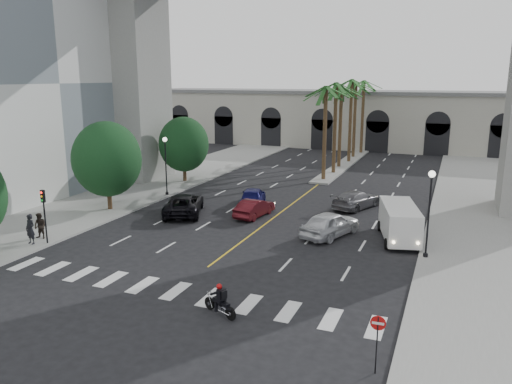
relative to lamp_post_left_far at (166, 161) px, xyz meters
name	(u,v)px	position (x,y,z in m)	size (l,w,h in m)	color
ground	(190,280)	(11.40, -16.00, -3.22)	(140.00, 140.00, 0.00)	black
sidewalk_left	(127,194)	(-3.60, -1.00, -3.15)	(8.00, 100.00, 0.15)	gray
sidewalk_right	(486,232)	(26.40, -1.00, -3.15)	(8.00, 100.00, 0.15)	gray
median	(344,164)	(11.40, 22.00, -3.12)	(2.00, 24.00, 0.20)	gray
pier_building	(369,119)	(11.40, 39.00, 1.04)	(71.00, 10.50, 8.50)	#B4B2A1
palm_a	(326,92)	(11.40, 12.00, 5.88)	(3.20, 3.20, 10.30)	#47331E
palm_b	(336,88)	(11.50, 16.00, 6.15)	(3.20, 3.20, 10.60)	#47331E
palm_c	(342,91)	(11.20, 20.00, 5.69)	(3.20, 3.20, 10.10)	#47331E
palm_d	(352,84)	(11.55, 24.00, 6.43)	(3.20, 3.20, 10.90)	#47331E
palm_e	(356,87)	(11.30, 28.00, 5.97)	(3.20, 3.20, 10.40)	#47331E
palm_f	(364,85)	(11.60, 32.00, 6.24)	(3.20, 3.20, 10.70)	#47331E
street_tree_mid	(107,159)	(-1.60, -6.00, 0.99)	(5.44, 5.44, 7.21)	#382616
street_tree_far	(184,144)	(-1.60, 6.00, 0.68)	(5.04, 5.04, 6.68)	#382616
lamp_post_left_far	(166,161)	(0.00, 0.00, 0.00)	(0.40, 0.40, 5.35)	black
lamp_post_right	(429,207)	(22.80, -8.00, 0.00)	(0.40, 0.40, 5.35)	black
traffic_signal_far	(44,208)	(0.10, -14.50, -0.71)	(0.25, 0.18, 3.65)	black
motorcycle_rider	(221,301)	(14.66, -18.99, -2.54)	(1.95, 0.93, 1.50)	black
car_a	(330,224)	(16.47, -5.81, -2.36)	(2.03, 5.05, 1.72)	silver
car_b	(254,208)	(9.90, -3.29, -2.53)	(1.47, 4.21, 1.39)	#470E14
car_c	(184,204)	(4.49, -4.70, -2.41)	(2.68, 5.82, 1.62)	black
car_d	(356,200)	(16.71, 2.18, -2.49)	(2.06, 5.07, 1.47)	slate
car_e	(253,196)	(8.50, -0.22, -2.43)	(1.87, 4.65, 1.58)	#111150
cargo_van	(400,221)	(20.91, -5.02, -1.91)	(3.38, 5.87, 2.36)	silver
pedestrian_a	(30,229)	(-0.73, -14.97, -2.10)	(0.71, 0.47, 1.95)	black
pedestrian_b	(40,226)	(-0.95, -13.96, -2.21)	(0.84, 0.65, 1.72)	black
do_not_enter_sign	(378,332)	(21.90, -20.98, -1.56)	(0.56, 0.06, 2.29)	black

